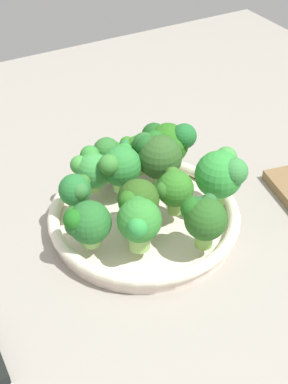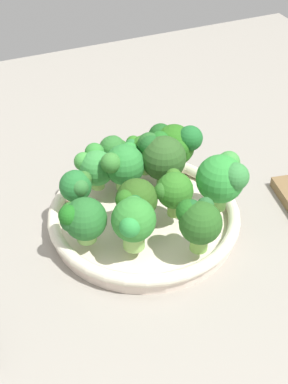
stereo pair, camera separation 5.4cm
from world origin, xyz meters
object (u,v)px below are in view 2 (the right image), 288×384
Objects in this scene: broccoli_floret_0 at (95,166)px; broccoli_floret_5 at (133,221)px; broccoli_floret_2 at (77,187)px; broccoli_floret_9 at (198,221)px; broccoli_floret_11 at (124,164)px; broccoli_floret_1 at (143,151)px; broccoli_floret_10 at (82,218)px; broccoli_floret_6 at (161,155)px; broccoli_floret_3 at (175,144)px; broccoli_floret_7 at (174,191)px; broccoli_floret_8 at (223,178)px; broccoli_floret_12 at (113,150)px; bowl at (144,217)px; broccoli_floret_4 at (136,200)px.

broccoli_floret_5 reaches higher than broccoli_floret_0.
broccoli_floret_2 is 0.83× the size of broccoli_floret_9.
broccoli_floret_11 is (-7.55, -1.68, 0.50)cm from broccoli_floret_2.
broccoli_floret_5 is (7.65, 14.50, 0.72)cm from broccoli_floret_1.
broccoli_floret_0 is 11.40cm from broccoli_floret_10.
broccoli_floret_6 is at bearing 161.23° from broccoli_floret_0.
broccoli_floret_3 is 19.84cm from broccoli_floret_10.
broccoli_floret_7 reaches higher than broccoli_floret_2.
broccoli_floret_11 is (10.51, -9.59, -1.00)cm from broccoli_floret_8.
broccoli_floret_7 is at bearing -10.43° from broccoli_floret_8.
broccoli_floret_8 is at bearing 156.35° from broccoli_floret_2.
broccoli_floret_5 is 0.89× the size of broccoli_floret_8.
broccoli_floret_0 is at bearing 4.26° from broccoli_floret_1.
broccoli_floret_12 is (-3.86, -16.98, -0.97)cm from broccoli_floret_5.
broccoli_floret_0 is 5.04cm from broccoli_floret_12.
broccoli_floret_8 reaches higher than broccoli_floret_9.
broccoli_floret_6 is at bearing -100.96° from broccoli_floret_7.
broccoli_floret_7 is at bearing 140.25° from bowl.
broccoli_floret_9 is at bearing 84.01° from broccoli_floret_6.
broccoli_floret_7 is (0.27, 10.94, 0.46)cm from broccoli_floret_1.
broccoli_floret_0 is at bearing 37.47° from broccoli_floret_12.
broccoli_floret_6 reaches higher than broccoli_floret_1.
broccoli_floret_11 is at bearing -65.08° from broccoli_floret_7.
broccoli_floret_4 is 0.99× the size of broccoli_floret_7.
broccoli_floret_4 is at bearing 134.90° from broccoli_floret_2.
broccoli_floret_10 is (17.57, 9.15, -1.17)cm from broccoli_floret_3.
broccoli_floret_4 is 5.36cm from broccoli_floret_7.
bowl is 10.49cm from broccoli_floret_2.
broccoli_floret_3 is (-12.19, 0.90, 1.12)cm from broccoli_floret_0.
broccoli_floret_9 is 1.13× the size of broccoli_floret_10.
broccoli_floret_11 is (-3.49, -11.93, -0.23)cm from broccoli_floret_5.
broccoli_floret_4 reaches higher than broccoli_floret_1.
broccoli_floret_0 is 0.87× the size of broccoli_floret_11.
broccoli_floret_10 is at bearing 1.87° from broccoli_floret_4.
broccoli_floret_8 is 8.82cm from broccoli_floret_9.
broccoli_floret_9 is (-5.25, 7.48, 0.64)cm from broccoli_floret_4.
broccoli_floret_11 is at bearing -167.47° from broccoli_floret_2.
bowl is 11.81cm from broccoli_floret_12.
broccoli_floret_4 is 0.79× the size of broccoli_floret_8.
broccoli_floret_5 is at bearing 63.54° from broccoli_floret_4.
broccoli_floret_10 is 16.12cm from broccoli_floret_12.
broccoli_floret_7 is 1.05× the size of broccoli_floret_10.
broccoli_floret_4 is (5.60, 10.38, 0.22)cm from broccoli_floret_1.
bowl is at bearing 45.08° from broccoli_floret_6.
broccoli_floret_8 reaches higher than broccoli_floret_0.
broccoli_floret_3 is at bearing -106.17° from broccoli_floret_9.
broccoli_floret_0 is at bearing -54.05° from broccoli_floret_7.
broccoli_floret_10 is 12.09cm from broccoli_floret_11.
broccoli_floret_3 reaches higher than broccoli_floret_2.
broccoli_floret_0 is 4.17cm from broccoli_floret_11.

